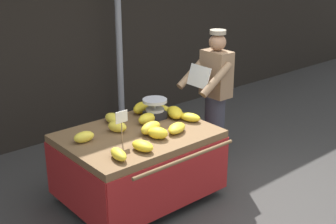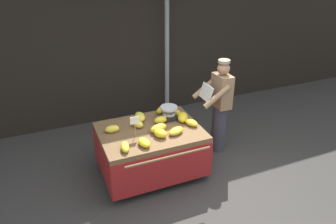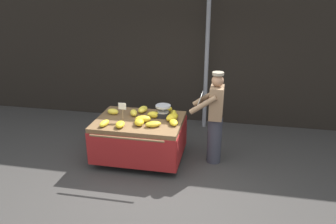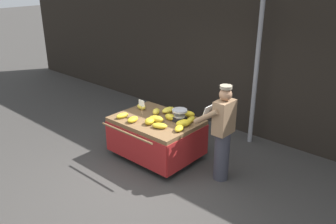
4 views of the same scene
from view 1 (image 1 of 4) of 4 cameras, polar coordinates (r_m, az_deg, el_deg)
name	(u,v)px [view 1 (image 1 of 4)]	position (r m, az deg, el deg)	size (l,w,h in m)	color
ground_plane	(233,213)	(5.09, 8.06, -12.24)	(60.00, 60.00, 0.00)	#383533
back_wall	(73,1)	(6.80, -11.56, 13.26)	(16.00, 0.24, 3.86)	black
street_pole	(119,31)	(6.73, -6.09, 9.91)	(0.09, 0.09, 3.03)	gray
banana_cart	(138,151)	(5.02, -3.72, -4.79)	(1.59, 1.38, 0.81)	brown
weighing_scale	(155,109)	(5.27, -1.62, 0.39)	(0.28, 0.28, 0.24)	black
price_sign	(122,120)	(4.62, -5.73, -0.98)	(0.14, 0.01, 0.34)	#997A51
banana_bunch_0	(84,137)	(4.76, -10.31, -3.03)	(0.12, 0.22, 0.11)	yellow
banana_bunch_1	(143,146)	(4.51, -3.15, -4.19)	(0.15, 0.25, 0.10)	gold
banana_bunch_2	(175,112)	(5.32, 0.85, -0.06)	(0.17, 0.29, 0.13)	gold
banana_bunch_3	(162,109)	(5.47, -0.78, 0.36)	(0.12, 0.30, 0.10)	yellow
banana_bunch_4	(114,119)	(5.19, -6.65, -0.84)	(0.16, 0.30, 0.11)	yellow
banana_bunch_5	(190,117)	(5.23, 2.74, -0.65)	(0.14, 0.25, 0.09)	gold
banana_bunch_6	(177,128)	(4.92, 1.07, -2.00)	(0.16, 0.28, 0.09)	gold
banana_bunch_7	(141,108)	(5.48, -3.33, 0.52)	(0.15, 0.27, 0.13)	gold
banana_bunch_8	(117,127)	(4.96, -6.25, -1.80)	(0.13, 0.21, 0.12)	yellow
banana_bunch_9	(147,119)	(5.15, -2.62, -0.83)	(0.14, 0.22, 0.12)	yellow
banana_bunch_10	(151,128)	(4.90, -2.13, -1.96)	(0.15, 0.28, 0.12)	gold
banana_bunch_11	(158,133)	(4.77, -1.25, -2.60)	(0.16, 0.22, 0.12)	gold
banana_bunch_12	(119,154)	(4.36, -6.10, -5.19)	(0.12, 0.26, 0.10)	yellow
vendor_person	(215,96)	(5.88, 5.75, 1.92)	(0.59, 0.52, 1.71)	#383842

